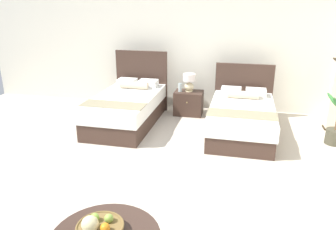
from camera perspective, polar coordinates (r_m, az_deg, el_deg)
ground_plane at (r=4.85m, az=-1.27°, el=-9.80°), size 10.01×9.92×0.02m
wall_back at (r=7.41m, az=4.60°, el=11.21°), size 10.01×0.12×2.60m
bed_near_window at (r=6.55m, az=-7.05°, el=1.37°), size 1.16×2.13×1.31m
bed_near_corner at (r=6.20m, az=12.63°, el=-0.34°), size 1.18×2.06×1.12m
nightstand at (r=7.06m, az=3.59°, el=2.11°), size 0.60×0.46×0.51m
table_lamp at (r=6.96m, az=3.70°, el=5.87°), size 0.26×0.26×0.38m
vase at (r=6.96m, az=2.14°, el=4.80°), size 0.09×0.09×0.18m
fruit_bowl at (r=3.06m, az=-11.90°, el=-18.60°), size 0.42×0.42×0.22m
floor_lamp_corner at (r=6.86m, az=27.05°, el=3.09°), size 0.23×0.23×1.35m
potted_palm at (r=6.28m, az=27.08°, el=-2.18°), size 0.48×0.46×0.94m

